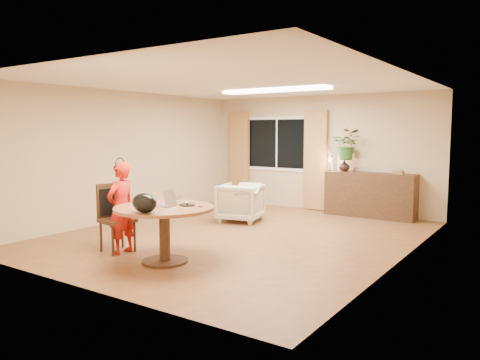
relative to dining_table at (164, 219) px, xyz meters
The scene contains 24 objects.
floor 2.03m from the dining_table, 92.49° to the left, with size 6.50×6.50×0.00m, color brown.
ceiling 2.77m from the dining_table, 92.49° to the left, with size 6.50×6.50×0.00m, color white.
wall_back 5.23m from the dining_table, 90.93° to the left, with size 5.50×5.50×0.00m, color tan.
wall_left 3.50m from the dining_table, 145.73° to the left, with size 6.50×6.50×0.00m, color tan.
wall_right 3.36m from the dining_table, 35.91° to the left, with size 6.50×6.50×0.00m, color tan.
window 5.37m from the dining_table, 102.92° to the left, with size 1.70×0.03×1.30m.
curtain_left 5.58m from the dining_table, 113.71° to the left, with size 0.55×0.08×2.25m, color olive.
curtain_right 5.12m from the dining_table, 91.51° to the left, with size 0.55×0.08×2.25m, color olive.
ceiling_panel 3.69m from the dining_table, 91.53° to the left, with size 2.20×0.35×0.05m, color white.
dining_table is the anchor object (origin of this frame).
dining_chair 0.98m from the dining_table, behind, with size 0.49×0.44×1.02m, color #311C10, non-canonical shape.
child 0.86m from the dining_table, behind, with size 0.32×0.49×1.36m, color red.
laptop 0.30m from the dining_table, 168.75° to the left, with size 0.36×0.24×0.24m, color #B7B7BC, non-canonical shape.
tumbler 0.35m from the dining_table, 75.62° to the left, with size 0.08×0.08×0.12m, color white, non-canonical shape.
wine_glass 0.56m from the dining_table, 30.47° to the left, with size 0.07×0.07×0.21m, color white, non-canonical shape.
pot_lid 0.37m from the dining_table, 49.71° to the left, with size 0.22×0.22×0.04m, color white, non-canonical shape.
handbag 0.59m from the dining_table, 74.75° to the right, with size 0.38×0.22×0.25m, color black, non-canonical shape.
armchair 3.14m from the dining_table, 104.55° to the left, with size 0.80×0.83×0.75m, color beige.
throw 3.00m from the dining_table, 100.58° to the left, with size 0.45×0.55×0.03m, color beige, non-canonical shape.
sideboard 5.09m from the dining_table, 76.40° to the left, with size 1.87×0.46×0.93m, color #311C10.
vase 5.00m from the dining_table, 82.93° to the left, with size 0.24×0.24×0.25m, color black.
bouquet 5.07m from the dining_table, 82.33° to the left, with size 0.59×0.51×0.66m, color #255C22.
book_stack 5.26m from the dining_table, 70.43° to the left, with size 0.21×0.16×0.09m, color brown, non-canonical shape.
desk_lamp 4.93m from the dining_table, 86.45° to the left, with size 0.15×0.15×0.36m, color black, non-canonical shape.
Camera 1 is at (4.47, -6.56, 1.80)m, focal length 35.00 mm.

